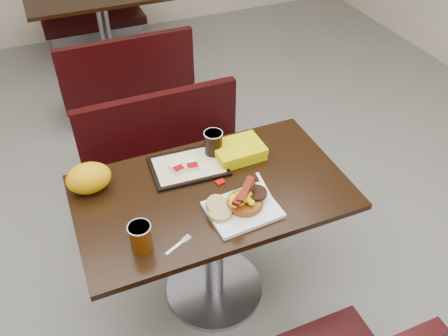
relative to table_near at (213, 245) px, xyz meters
name	(u,v)px	position (x,y,z in m)	size (l,w,h in m)	color
floor	(214,289)	(0.00, 0.00, -0.38)	(6.00, 7.00, 0.01)	gray
table_near	(213,245)	(0.00, 0.00, 0.00)	(1.20, 0.70, 0.75)	black
bench_near_n	(171,163)	(0.00, 0.70, -0.02)	(1.00, 0.46, 0.72)	black
table_far	(106,34)	(0.00, 2.60, 0.00)	(1.20, 0.70, 0.75)	black
bench_far_s	(124,72)	(0.00, 1.90, -0.02)	(1.00, 0.46, 0.72)	black
bench_far_n	(91,8)	(0.00, 3.30, -0.02)	(1.00, 0.46, 0.72)	black
platter	(243,210)	(0.07, -0.17, 0.38)	(0.29, 0.23, 0.02)	white
pancake_stack	(245,202)	(0.09, -0.16, 0.41)	(0.15, 0.15, 0.03)	brown
sausage_patty	(256,193)	(0.14, -0.15, 0.43)	(0.09, 0.09, 0.01)	black
scrambled_eggs	(241,198)	(0.06, -0.17, 0.45)	(0.10, 0.09, 0.05)	#FFE505
bacon_strips	(244,192)	(0.07, -0.17, 0.49)	(0.18, 0.08, 0.01)	#400604
muffin_bottom	(220,213)	(-0.03, -0.17, 0.40)	(0.10, 0.10, 0.02)	tan
muffin_top	(217,205)	(-0.03, -0.13, 0.41)	(0.09, 0.09, 0.02)	tan
coffee_cup_near	(141,237)	(-0.37, -0.20, 0.43)	(0.08, 0.08, 0.12)	#7F3604
fork	(175,247)	(-0.25, -0.25, 0.38)	(0.13, 0.02, 0.00)	white
knife	(264,185)	(0.22, -0.06, 0.38)	(0.17, 0.01, 0.00)	white
condiment_syrup	(170,186)	(-0.17, 0.08, 0.38)	(0.05, 0.03, 0.01)	#C44A08
condiment_ketchup	(220,182)	(0.05, 0.03, 0.38)	(0.04, 0.03, 0.01)	#8C0504
tray	(188,166)	(-0.05, 0.18, 0.38)	(0.34, 0.25, 0.02)	black
hashbrown_sleeve_left	(177,168)	(-0.11, 0.17, 0.40)	(0.05, 0.07, 0.02)	silver
hashbrown_sleeve_right	(192,165)	(-0.03, 0.17, 0.40)	(0.05, 0.07, 0.02)	silver
coffee_cup_far	(213,143)	(0.10, 0.22, 0.45)	(0.08, 0.08, 0.12)	black
clamshell	(238,151)	(0.20, 0.17, 0.41)	(0.23, 0.18, 0.06)	#CAC003
paper_bag	(89,178)	(-0.49, 0.20, 0.44)	(0.20, 0.14, 0.14)	#CE7F06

